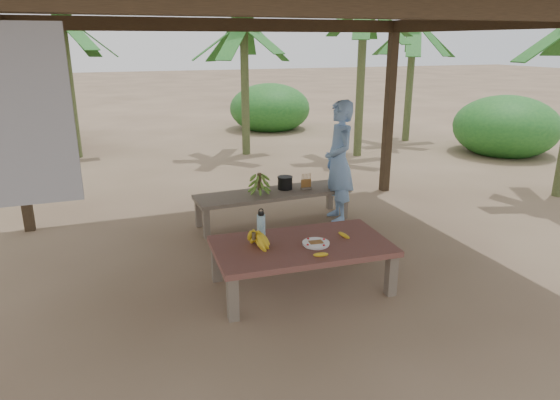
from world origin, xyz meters
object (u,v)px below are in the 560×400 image
object	(u,v)px
ripe_banana_bunch	(254,240)
woman	(339,162)
plate	(316,244)
bench	(273,196)
work_table	(302,249)
water_flask	(261,225)
cooking_pot	(285,183)

from	to	relation	value
ripe_banana_bunch	woman	xyz separation A→B (m)	(1.79, 1.72, 0.27)
plate	bench	bearing A→B (deg)	82.80
work_table	ripe_banana_bunch	world-z (taller)	ripe_banana_bunch
bench	water_flask	distance (m)	1.85
bench	ripe_banana_bunch	bearing A→B (deg)	-116.52
ripe_banana_bunch	cooking_pot	distance (m)	2.29
work_table	water_flask	bearing A→B (deg)	142.06
ripe_banana_bunch	plate	xyz separation A→B (m)	(0.62, -0.14, -0.07)
bench	plate	world-z (taller)	plate
work_table	plate	bearing A→B (deg)	-34.41
cooking_pot	water_flask	bearing A→B (deg)	-117.84
work_table	water_flask	xyz separation A→B (m)	(-0.34, 0.29, 0.20)
work_table	plate	size ratio (longest dim) A/B	6.62
bench	ripe_banana_bunch	xyz separation A→B (m)	(-0.88, -1.93, 0.20)
cooking_pot	woman	distance (m)	0.83
cooking_pot	bench	bearing A→B (deg)	-158.81
work_table	woman	distance (m)	2.23
work_table	cooking_pot	size ratio (longest dim) A/B	8.86
work_table	cooking_pot	xyz separation A→B (m)	(0.59, 2.07, 0.10)
bench	water_flask	bearing A→B (deg)	-115.22
work_table	water_flask	world-z (taller)	water_flask
water_flask	cooking_pot	xyz separation A→B (m)	(0.94, 1.77, -0.10)
work_table	bench	xyz separation A→B (m)	(0.38, 1.98, -0.04)
water_flask	woman	xyz separation A→B (m)	(1.63, 1.47, 0.22)
bench	work_table	bearing A→B (deg)	-102.94
water_flask	ripe_banana_bunch	bearing A→B (deg)	-122.71
work_table	woman	world-z (taller)	woman
work_table	plate	world-z (taller)	plate
bench	plate	size ratio (longest dim) A/B	7.95
cooking_pot	woman	world-z (taller)	woman
bench	cooking_pot	size ratio (longest dim) A/B	10.64
plate	woman	distance (m)	2.23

